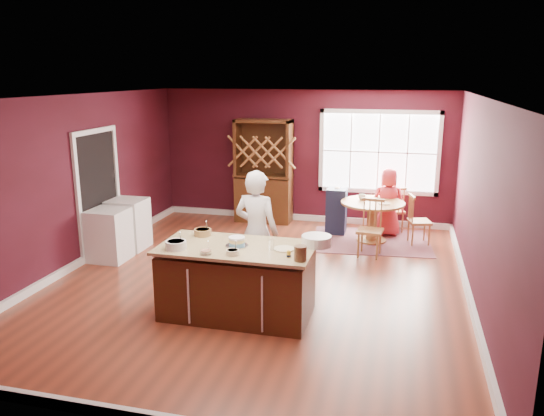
{
  "coord_description": "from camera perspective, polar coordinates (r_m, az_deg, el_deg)",
  "views": [
    {
      "loc": [
        2.01,
        -7.14,
        3.0
      ],
      "look_at": [
        0.12,
        0.31,
        1.05
      ],
      "focal_mm": 35.0,
      "sensor_mm": 36.0,
      "label": 1
    }
  ],
  "objects": [
    {
      "name": "high_chair",
      "position": [
        10.25,
        6.94,
        -0.23
      ],
      "size": [
        0.37,
        0.37,
        0.92
      ],
      "primitive_type": null,
      "rotation": [
        0.0,
        0.0,
        -0.0
      ],
      "color": "black",
      "rests_on": "ground"
    },
    {
      "name": "chair_east",
      "position": [
        9.9,
        15.59,
        -1.17
      ],
      "size": [
        0.45,
        0.47,
        0.92
      ],
      "primitive_type": null,
      "rotation": [
        0.0,
        0.0,
        1.83
      ],
      "color": "olive",
      "rests_on": "ground"
    },
    {
      "name": "bowl_olive",
      "position": [
        6.32,
        -4.25,
        -4.76
      ],
      "size": [
        0.16,
        0.16,
        0.06
      ],
      "primitive_type": "cylinder",
      "color": "beige",
      "rests_on": "kitchen_island"
    },
    {
      "name": "rug",
      "position": [
        9.97,
        10.6,
        -3.5
      ],
      "size": [
        2.26,
        1.82,
        0.01
      ],
      "primitive_type": "cube",
      "rotation": [
        0.0,
        0.0,
        0.09
      ],
      "color": "brown",
      "rests_on": "ground"
    },
    {
      "name": "table_cup",
      "position": [
        9.88,
        9.65,
        1.17
      ],
      "size": [
        0.14,
        0.14,
        0.1
      ],
      "primitive_type": "imported",
      "rotation": [
        0.0,
        0.0,
        -0.07
      ],
      "color": "white",
      "rests_on": "dining_table"
    },
    {
      "name": "dining_table",
      "position": [
        9.82,
        10.74,
        -0.56
      ],
      "size": [
        1.15,
        1.15,
        0.75
      ],
      "color": "brown",
      "rests_on": "ground"
    },
    {
      "name": "chair_south",
      "position": [
        9.03,
        10.5,
        -2.16
      ],
      "size": [
        0.45,
        0.43,
        0.98
      ],
      "primitive_type": null,
      "rotation": [
        0.0,
        0.0,
        -0.11
      ],
      "color": "brown",
      "rests_on": "ground"
    },
    {
      "name": "layer_cake",
      "position": [
        6.61,
        -3.81,
        -3.63
      ],
      "size": [
        0.29,
        0.29,
        0.12
      ],
      "primitive_type": null,
      "color": "white",
      "rests_on": "kitchen_island"
    },
    {
      "name": "window",
      "position": [
        10.73,
        11.41,
        5.91
      ],
      "size": [
        2.36,
        0.1,
        1.66
      ],
      "primitive_type": null,
      "color": "white",
      "rests_on": "room_shell"
    },
    {
      "name": "hutch",
      "position": [
        10.91,
        -0.9,
        3.97
      ],
      "size": [
        1.15,
        0.48,
        2.12
      ],
      "primitive_type": "cube",
      "color": "black",
      "rests_on": "ground"
    },
    {
      "name": "washer",
      "position": [
        9.13,
        -17.12,
        -2.79
      ],
      "size": [
        0.59,
        0.57,
        0.86
      ],
      "primitive_type": "cube",
      "color": "white",
      "rests_on": "ground"
    },
    {
      "name": "dryer",
      "position": [
        9.65,
        -15.18,
        -1.67
      ],
      "size": [
        0.61,
        0.59,
        0.88
      ],
      "primitive_type": "cube",
      "color": "silver",
      "rests_on": "ground"
    },
    {
      "name": "toy_figurine",
      "position": [
        6.21,
        1.81,
        -4.94
      ],
      "size": [
        0.05,
        0.05,
        0.09
      ],
      "primitive_type": null,
      "color": "yellow",
      "rests_on": "kitchen_island"
    },
    {
      "name": "chair_north",
      "position": [
        10.55,
        12.89,
        -0.08
      ],
      "size": [
        0.5,
        0.49,
        0.92
      ],
      "primitive_type": null,
      "rotation": [
        0.0,
        0.0,
        3.53
      ],
      "color": "brown",
      "rests_on": "ground"
    },
    {
      "name": "baker",
      "position": [
        7.32,
        -1.67,
        -2.64
      ],
      "size": [
        0.7,
        0.52,
        1.75
      ],
      "primitive_type": "imported",
      "rotation": [
        0.0,
        0.0,
        2.98
      ],
      "color": "silver",
      "rests_on": "ground"
    },
    {
      "name": "bowl_blue",
      "position": [
        6.6,
        -10.29,
        -3.92
      ],
      "size": [
        0.26,
        0.26,
        0.1
      ],
      "primitive_type": "cylinder",
      "color": "silver",
      "rests_on": "kitchen_island"
    },
    {
      "name": "room_shell",
      "position": [
        7.6,
        -1.46,
        1.68
      ],
      "size": [
        7.0,
        7.0,
        7.0
      ],
      "color": "brown",
      "rests_on": "ground"
    },
    {
      "name": "kitchen_island",
      "position": [
        6.79,
        -3.77,
        -7.97
      ],
      "size": [
        1.93,
        1.01,
        0.92
      ],
      "color": "#3F2C0F",
      "rests_on": "ground"
    },
    {
      "name": "bowl_yellow",
      "position": [
        7.09,
        -7.47,
        -2.6
      ],
      "size": [
        0.23,
        0.23,
        0.09
      ],
      "primitive_type": "cylinder",
      "color": "#AC6E3C",
      "rests_on": "kitchen_island"
    },
    {
      "name": "toddler",
      "position": [
        10.17,
        6.72,
        1.69
      ],
      "size": [
        0.18,
        0.14,
        0.26
      ],
      "primitive_type": null,
      "color": "#8CA5BF",
      "rests_on": "high_chair"
    },
    {
      "name": "doorway",
      "position": [
        9.41,
        -18.11,
        1.4
      ],
      "size": [
        0.08,
        1.26,
        2.13
      ],
      "primitive_type": null,
      "color": "white",
      "rests_on": "room_shell"
    },
    {
      "name": "drinking_glass",
      "position": [
        6.46,
        -0.06,
        -3.92
      ],
      "size": [
        0.07,
        0.07,
        0.14
      ],
      "primitive_type": "cylinder",
      "color": "silver",
      "rests_on": "kitchen_island"
    },
    {
      "name": "table_plate",
      "position": [
        9.66,
        11.99,
        0.49
      ],
      "size": [
        0.22,
        0.22,
        0.02
      ],
      "primitive_type": "cylinder",
      "color": "beige",
      "rests_on": "dining_table"
    },
    {
      "name": "stoneware_crock",
      "position": [
        6.09,
        3.07,
        -4.9
      ],
      "size": [
        0.15,
        0.15,
        0.18
      ],
      "primitive_type": "cylinder",
      "color": "#422B1F",
      "rests_on": "kitchen_island"
    },
    {
      "name": "seated_woman",
      "position": [
        10.24,
        12.37,
        0.62
      ],
      "size": [
        0.7,
        0.52,
        1.3
      ],
      "primitive_type": "imported",
      "rotation": [
        0.0,
        0.0,
        3.31
      ],
      "color": "red",
      "rests_on": "ground"
    },
    {
      "name": "bowl_pink",
      "position": [
        6.36,
        -7.15,
        -4.74
      ],
      "size": [
        0.15,
        0.15,
        0.05
      ],
      "primitive_type": "cylinder",
      "color": "white",
      "rests_on": "kitchen_island"
    },
    {
      "name": "dinner_plate",
      "position": [
        6.48,
        1.3,
        -4.42
      ],
      "size": [
        0.25,
        0.25,
        0.02
      ],
      "primitive_type": "cylinder",
      "color": "beige",
      "rests_on": "kitchen_island"
    },
    {
      "name": "white_tub",
      "position": [
        6.64,
        4.81,
        -3.52
      ],
      "size": [
        0.37,
        0.37,
        0.13
      ],
      "primitive_type": "cylinder",
      "color": "silver",
      "rests_on": "kitchen_island"
    }
  ]
}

